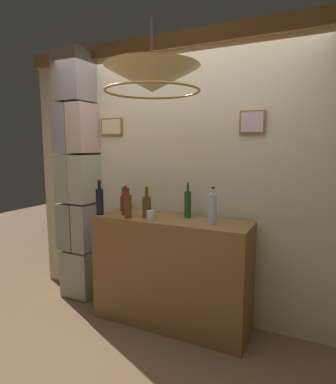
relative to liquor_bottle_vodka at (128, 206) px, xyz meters
name	(u,v)px	position (x,y,z in m)	size (l,w,h in m)	color
ground_plane	(123,377)	(0.35, -0.65, -1.12)	(12.00, 12.00, 0.00)	brown
panelled_rear_partition	(184,171)	(0.35, 0.45, 0.30)	(3.61, 0.15, 2.68)	beige
stone_pillar	(80,179)	(-0.80, 0.28, 0.19)	(0.39, 0.37, 2.61)	#B0AF9A
bar_shelf_unit	(170,272)	(0.35, 0.15, -0.62)	(1.45, 0.44, 1.01)	olive
liquor_bottle_vodka	(128,206)	(0.00, 0.00, 0.00)	(0.06, 0.06, 0.27)	brown
liquor_bottle_sherry	(100,201)	(-0.33, 0.02, 0.02)	(0.07, 0.07, 0.34)	black
liquor_bottle_gin	(188,204)	(0.47, 0.26, 0.02)	(0.06, 0.06, 0.33)	#1B5720
liquor_bottle_scotch	(123,203)	(-0.23, 0.26, -0.03)	(0.06, 0.06, 0.25)	#1A5121
liquor_bottle_port	(126,203)	(-0.10, 0.11, 0.00)	(0.08, 0.08, 0.29)	maroon
liquor_bottle_bourbon	(147,206)	(0.14, 0.10, 0.00)	(0.08, 0.08, 0.30)	brown
liquor_bottle_whiskey	(213,208)	(0.75, 0.13, 0.02)	(0.07, 0.07, 0.31)	silver
glass_tumbler_rocks	(151,215)	(0.22, 0.02, -0.07)	(0.07, 0.07, 0.09)	silver
pendant_lamp	(152,80)	(0.52, -0.47, 0.97)	(0.64, 0.64, 0.47)	beige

